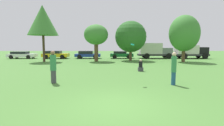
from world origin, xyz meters
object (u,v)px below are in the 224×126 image
(person_catcher, at_px, (174,68))
(tree_1, at_px, (96,35))
(frisbee, at_px, (133,45))
(tree_0, at_px, (43,20))
(bystander_sitting, at_px, (141,66))
(parked_car_yellow, at_px, (55,54))
(parked_car_white, at_px, (22,55))
(tree_3, at_px, (184,33))
(tree_2, at_px, (131,37))
(parked_car_green, at_px, (121,54))
(delivery_truck_grey, at_px, (154,50))
(parked_car_blue, at_px, (87,54))
(delivery_truck_black, at_px, (190,51))
(person_thrower, at_px, (53,67))

(person_catcher, relative_size, tree_1, 0.37)
(frisbee, bearing_deg, tree_0, 127.37)
(bystander_sitting, distance_m, parked_car_yellow, 18.48)
(frisbee, relative_size, parked_car_white, 0.05)
(person_catcher, distance_m, tree_0, 19.14)
(tree_1, bearing_deg, tree_3, -4.47)
(bystander_sitting, distance_m, tree_2, 10.87)
(tree_0, relative_size, parked_car_green, 1.94)
(tree_2, height_order, delivery_truck_grey, tree_2)
(person_catcher, relative_size, delivery_truck_grey, 0.32)
(parked_car_green, xyz_separation_m, delivery_truck_grey, (5.54, 0.22, 0.71))
(bystander_sitting, bearing_deg, tree_1, 116.26)
(frisbee, bearing_deg, parked_car_white, 130.00)
(person_catcher, bearing_deg, parked_car_blue, -64.81)
(person_catcher, height_order, parked_car_white, person_catcher)
(tree_2, relative_size, parked_car_green, 1.48)
(frisbee, xyz_separation_m, delivery_truck_grey, (5.98, 19.61, -0.91))
(tree_1, height_order, parked_car_blue, tree_1)
(parked_car_yellow, bearing_deg, delivery_truck_black, 0.64)
(parked_car_white, xyz_separation_m, parked_car_yellow, (5.61, -0.13, 0.06))
(person_thrower, xyz_separation_m, delivery_truck_grey, (10.64, 19.53, 0.38))
(tree_2, xyz_separation_m, parked_car_white, (-17.66, 3.92, -2.79))
(frisbee, xyz_separation_m, parked_car_white, (-16.09, 19.18, -1.65))
(bystander_sitting, distance_m, parked_car_white, 22.56)
(tree_2, xyz_separation_m, parked_car_yellow, (-12.05, 3.79, -2.73))
(parked_car_white, relative_size, delivery_truck_grey, 0.78)
(tree_1, xyz_separation_m, parked_car_white, (-12.81, 5.07, -2.97))
(frisbee, distance_m, bystander_sitting, 5.32)
(parked_car_white, bearing_deg, bystander_sitting, -39.83)
(person_catcher, xyz_separation_m, frisbee, (-2.28, 0.46, 1.31))
(parked_car_yellow, relative_size, delivery_truck_grey, 0.73)
(person_catcher, xyz_separation_m, tree_2, (-0.72, 15.72, 2.46))
(person_catcher, xyz_separation_m, delivery_truck_grey, (3.70, 20.06, 0.40))
(tree_1, bearing_deg, parked_car_white, 158.40)
(person_thrower, relative_size, tree_1, 0.38)
(tree_0, distance_m, delivery_truck_black, 23.46)
(person_thrower, xyz_separation_m, parked_car_yellow, (-5.83, 18.97, -0.29))
(bystander_sitting, relative_size, tree_2, 0.18)
(delivery_truck_grey, xyz_separation_m, delivery_truck_black, (6.09, -0.19, -0.14))
(person_thrower, bearing_deg, tree_0, 117.08)
(tree_0, height_order, tree_2, tree_0)
(frisbee, relative_size, tree_0, 0.03)
(parked_car_blue, bearing_deg, person_catcher, -69.50)
(frisbee, height_order, delivery_truck_black, frisbee)
(tree_2, height_order, delivery_truck_black, tree_2)
(tree_0, distance_m, parked_car_white, 9.60)
(parked_car_white, bearing_deg, person_thrower, -59.36)
(tree_0, bearing_deg, frisbee, -52.63)
(tree_2, distance_m, parked_car_yellow, 12.93)
(person_thrower, distance_m, frisbee, 4.83)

